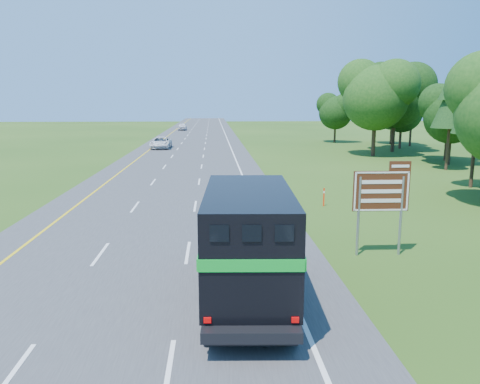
{
  "coord_description": "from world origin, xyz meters",
  "views": [
    {
      "loc": [
        2.93,
        -8.12,
        6.32
      ],
      "look_at": [
        4.32,
        15.51,
        1.76
      ],
      "focal_mm": 35.0,
      "sensor_mm": 36.0,
      "label": 1
    }
  ],
  "objects_px": {
    "horse_truck": "(248,239)",
    "exit_sign": "(382,195)",
    "white_suv": "(161,143)",
    "far_car": "(182,127)"
  },
  "relations": [
    {
      "from": "horse_truck",
      "to": "exit_sign",
      "type": "height_order",
      "value": "exit_sign"
    },
    {
      "from": "white_suv",
      "to": "far_car",
      "type": "height_order",
      "value": "far_car"
    },
    {
      "from": "exit_sign",
      "to": "horse_truck",
      "type": "bearing_deg",
      "value": -144.35
    },
    {
      "from": "horse_truck",
      "to": "far_car",
      "type": "bearing_deg",
      "value": 97.75
    },
    {
      "from": "exit_sign",
      "to": "white_suv",
      "type": "bearing_deg",
      "value": 107.54
    },
    {
      "from": "far_car",
      "to": "horse_truck",
      "type": "bearing_deg",
      "value": -85.49
    },
    {
      "from": "far_car",
      "to": "white_suv",
      "type": "bearing_deg",
      "value": -90.75
    },
    {
      "from": "far_car",
      "to": "exit_sign",
      "type": "relative_size",
      "value": 1.19
    },
    {
      "from": "horse_truck",
      "to": "far_car",
      "type": "height_order",
      "value": "horse_truck"
    },
    {
      "from": "far_car",
      "to": "exit_sign",
      "type": "bearing_deg",
      "value": -81.57
    }
  ]
}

